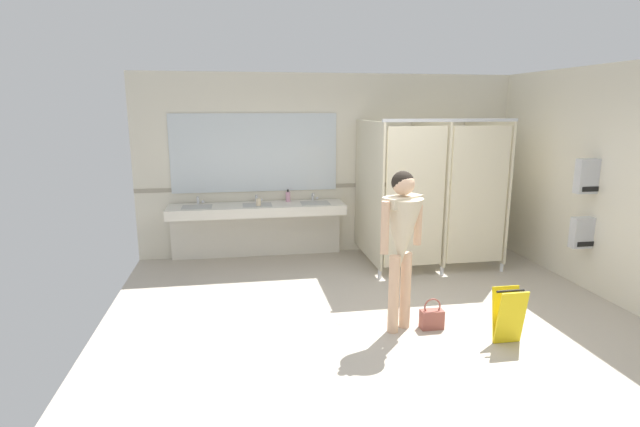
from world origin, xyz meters
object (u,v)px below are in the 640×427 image
(person_standing, at_px, (402,232))
(soap_dispenser, at_px, (288,196))
(handbag, at_px, (432,318))
(paper_towel_dispenser_upper, at_px, (591,176))
(wet_floor_sign, at_px, (509,315))
(paper_cup, at_px, (258,202))
(paper_towel_dispenser_lower, at_px, (586,232))

(person_standing, xyz_separation_m, soap_dispenser, (-0.84, 2.75, -0.11))
(handbag, bearing_deg, paper_towel_dispenser_upper, 18.89)
(wet_floor_sign, bearing_deg, paper_cup, 127.43)
(paper_towel_dispenser_upper, distance_m, paper_towel_dispenser_lower, 0.69)
(soap_dispenser, bearing_deg, handbag, -66.95)
(paper_towel_dispenser_lower, relative_size, person_standing, 0.23)
(paper_towel_dispenser_upper, distance_m, wet_floor_sign, 2.37)
(paper_cup, bearing_deg, wet_floor_sign, -52.57)
(paper_towel_dispenser_lower, xyz_separation_m, soap_dispenser, (-3.47, 2.03, 0.19))
(paper_towel_dispenser_upper, height_order, paper_towel_dispenser_lower, paper_towel_dispenser_upper)
(paper_towel_dispenser_lower, height_order, soap_dispenser, soap_dispenser)
(person_standing, height_order, handbag, person_standing)
(paper_towel_dispenser_upper, height_order, person_standing, person_standing)
(paper_towel_dispenser_upper, bearing_deg, person_standing, -164.21)
(paper_towel_dispenser_upper, bearing_deg, paper_cup, 156.27)
(person_standing, distance_m, paper_cup, 2.79)
(person_standing, bearing_deg, paper_cup, 117.73)
(paper_towel_dispenser_upper, bearing_deg, paper_towel_dispenser_lower, -90.00)
(paper_towel_dispenser_upper, distance_m, person_standing, 2.76)
(handbag, xyz_separation_m, paper_cup, (-1.64, 2.51, 0.79))
(paper_towel_dispenser_lower, height_order, wet_floor_sign, paper_towel_dispenser_lower)
(paper_towel_dispenser_lower, xyz_separation_m, person_standing, (-2.63, -0.72, 0.30))
(person_standing, height_order, wet_floor_sign, person_standing)
(paper_towel_dispenser_upper, relative_size, soap_dispenser, 2.29)
(paper_towel_dispenser_lower, relative_size, handbag, 1.17)
(paper_cup, bearing_deg, paper_towel_dispenser_upper, -23.73)
(paper_towel_dispenser_lower, height_order, handbag, paper_towel_dispenser_lower)
(soap_dispenser, relative_size, wet_floor_sign, 0.33)
(person_standing, xyz_separation_m, handbag, (0.34, -0.04, -0.93))
(paper_towel_dispenser_lower, relative_size, wet_floor_sign, 0.70)
(paper_towel_dispenser_upper, relative_size, wet_floor_sign, 0.76)
(person_standing, height_order, soap_dispenser, person_standing)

